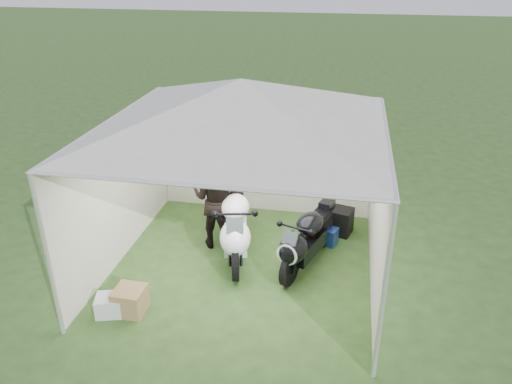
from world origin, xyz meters
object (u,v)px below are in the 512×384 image
(motorcycle_black, at_px, (306,239))
(person_blue_jacket, at_px, (228,187))
(canopy_tent, at_px, (242,108))
(motorcycle_white, at_px, (235,225))
(crate_1, at_px, (130,300))
(equipment_box, at_px, (338,221))
(paddock_stand, at_px, (325,235))
(crate_0, at_px, (111,305))
(person_dark_jacket, at_px, (217,198))

(motorcycle_black, height_order, person_blue_jacket, person_blue_jacket)
(person_blue_jacket, bearing_deg, canopy_tent, 33.71)
(person_blue_jacket, bearing_deg, motorcycle_white, 29.49)
(canopy_tent, height_order, motorcycle_black, canopy_tent)
(motorcycle_black, bearing_deg, crate_1, -126.10)
(person_blue_jacket, relative_size, equipment_box, 3.71)
(canopy_tent, bearing_deg, paddock_stand, 36.25)
(person_blue_jacket, bearing_deg, crate_0, -14.67)
(motorcycle_white, distance_m, person_dark_jacket, 0.58)
(person_dark_jacket, bearing_deg, motorcycle_white, 149.06)
(person_dark_jacket, xyz_separation_m, crate_1, (-0.74, -1.98, -0.69))
(person_blue_jacket, distance_m, crate_0, 2.84)
(person_blue_jacket, bearing_deg, motorcycle_black, 66.53)
(motorcycle_white, relative_size, paddock_stand, 5.22)
(canopy_tent, height_order, person_dark_jacket, canopy_tent)
(person_dark_jacket, distance_m, crate_0, 2.40)
(equipment_box, distance_m, crate_0, 4.13)
(crate_1, bearing_deg, person_blue_jacket, 71.75)
(person_blue_jacket, bearing_deg, paddock_stand, 94.64)
(motorcycle_black, bearing_deg, person_dark_jacket, -175.91)
(canopy_tent, height_order, person_blue_jacket, canopy_tent)
(person_dark_jacket, bearing_deg, canopy_tent, 144.90)
(canopy_tent, xyz_separation_m, person_dark_jacket, (-0.56, 0.54, -1.70))
(motorcycle_white, distance_m, paddock_stand, 1.64)
(person_dark_jacket, distance_m, equipment_box, 2.25)
(person_blue_jacket, bearing_deg, equipment_box, 107.08)
(canopy_tent, distance_m, person_dark_jacket, 1.87)
(crate_1, bearing_deg, crate_0, -159.55)
(paddock_stand, xyz_separation_m, crate_1, (-2.54, -2.35, 0.03))
(crate_1, bearing_deg, motorcycle_white, 55.97)
(paddock_stand, height_order, equipment_box, equipment_box)
(paddock_stand, bearing_deg, crate_1, -137.17)
(motorcycle_black, relative_size, equipment_box, 3.77)
(paddock_stand, height_order, person_blue_jacket, person_blue_jacket)
(motorcycle_black, height_order, crate_1, motorcycle_black)
(motorcycle_white, height_order, person_dark_jacket, person_dark_jacket)
(person_dark_jacket, relative_size, person_blue_jacket, 1.01)
(paddock_stand, relative_size, person_blue_jacket, 0.23)
(person_dark_jacket, relative_size, crate_1, 4.28)
(motorcycle_black, distance_m, crate_1, 2.77)
(motorcycle_black, xyz_separation_m, person_dark_jacket, (-1.53, 0.41, 0.37))
(canopy_tent, height_order, crate_0, canopy_tent)
(canopy_tent, relative_size, motorcycle_white, 2.70)
(person_blue_jacket, xyz_separation_m, crate_0, (-1.05, -2.54, -0.73))
(canopy_tent, bearing_deg, crate_1, -131.94)
(paddock_stand, distance_m, crate_1, 3.46)
(equipment_box, height_order, crate_1, equipment_box)
(motorcycle_white, bearing_deg, person_dark_jacket, 127.85)
(motorcycle_white, height_order, equipment_box, motorcycle_white)
(paddock_stand, distance_m, person_dark_jacket, 1.98)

